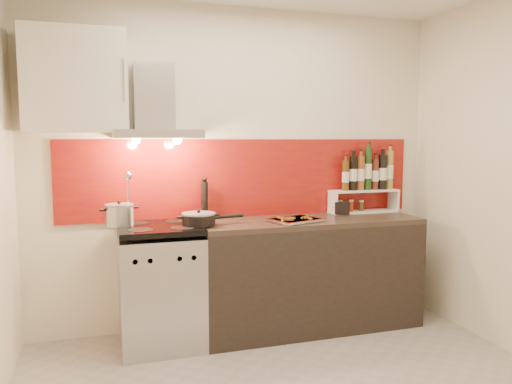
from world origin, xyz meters
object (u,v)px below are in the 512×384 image
object	(u,v)px
range_stove	(161,287)
pepper_mill	(205,199)
counter	(309,273)
stock_pot	(119,215)
saute_pan	(200,219)
baking_tray	(295,220)

from	to	relation	value
range_stove	pepper_mill	bearing A→B (deg)	28.73
counter	range_stove	bearing A→B (deg)	-179.77
range_stove	stock_pot	world-z (taller)	stock_pot
stock_pot	saute_pan	xyz separation A→B (m)	(0.57, -0.16, -0.03)
saute_pan	baking_tray	distance (m)	0.75
stock_pot	saute_pan	distance (m)	0.59
range_stove	pepper_mill	distance (m)	0.76
baking_tray	counter	bearing A→B (deg)	29.75
baking_tray	range_stove	bearing A→B (deg)	175.25
counter	stock_pot	bearing A→B (deg)	176.23
range_stove	saute_pan	xyz separation A→B (m)	(0.29, -0.06, 0.51)
counter	pepper_mill	bearing A→B (deg)	165.99
pepper_mill	baking_tray	size ratio (longest dim) A/B	0.74
saute_pan	baking_tray	size ratio (longest dim) A/B	1.05
counter	pepper_mill	size ratio (longest dim) A/B	5.21
range_stove	saute_pan	size ratio (longest dim) A/B	1.88
counter	saute_pan	world-z (taller)	saute_pan
saute_pan	pepper_mill	world-z (taller)	pepper_mill
range_stove	stock_pot	xyz separation A→B (m)	(-0.28, 0.10, 0.55)
pepper_mill	baking_tray	world-z (taller)	pepper_mill
stock_pot	baking_tray	distance (m)	1.34
stock_pot	pepper_mill	world-z (taller)	pepper_mill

